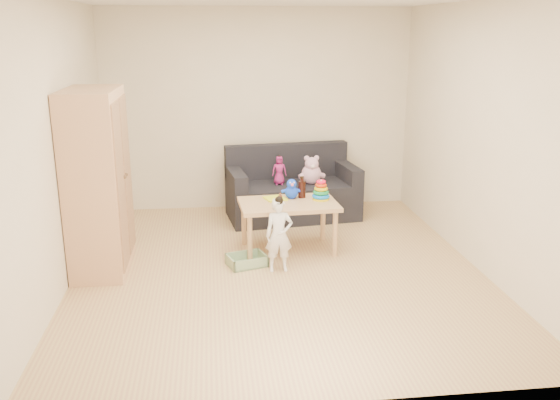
{
  "coord_description": "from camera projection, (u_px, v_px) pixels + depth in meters",
  "views": [
    {
      "loc": [
        -0.63,
        -5.49,
        2.33
      ],
      "look_at": [
        0.05,
        0.25,
        0.65
      ],
      "focal_mm": 38.0,
      "sensor_mm": 36.0,
      "label": 1
    }
  ],
  "objects": [
    {
      "name": "storage_bin",
      "position": [
        247.0,
        260.0,
        6.03
      ],
      "size": [
        0.44,
        0.38,
        0.11
      ],
      "primitive_type": null,
      "rotation": [
        0.0,
        0.0,
        0.31
      ],
      "color": "#89A779",
      "rests_on": "ground"
    },
    {
      "name": "toddler",
      "position": [
        279.0,
        236.0,
        5.83
      ],
      "size": [
        0.27,
        0.18,
        0.73
      ],
      "primitive_type": "imported",
      "rotation": [
        0.0,
        0.0,
        0.02
      ],
      "color": "white",
      "rests_on": "ground"
    },
    {
      "name": "sofa",
      "position": [
        293.0,
        200.0,
        7.54
      ],
      "size": [
        1.7,
        0.99,
        0.45
      ],
      "primitive_type": "cube",
      "rotation": [
        0.0,
        0.0,
        0.12
      ],
      "color": "black",
      "rests_on": "ground"
    },
    {
      "name": "wooden_figure",
      "position": [
        280.0,
        198.0,
        6.29
      ],
      "size": [
        0.04,
        0.04,
        0.11
      ],
      "primitive_type": null,
      "rotation": [
        0.0,
        0.0,
        -0.03
      ],
      "color": "brown",
      "rests_on": "play_table"
    },
    {
      "name": "pink_bear",
      "position": [
        311.0,
        172.0,
        7.4
      ],
      "size": [
        0.33,
        0.31,
        0.3
      ],
      "primitive_type": null,
      "rotation": [
        0.0,
        0.0,
        0.36
      ],
      "color": "#E3A7C8",
      "rests_on": "sofa"
    },
    {
      "name": "ring_stacker",
      "position": [
        321.0,
        192.0,
        6.39
      ],
      "size": [
        0.19,
        0.19,
        0.22
      ],
      "color": "yellow",
      "rests_on": "play_table"
    },
    {
      "name": "brown_bottle",
      "position": [
        302.0,
        189.0,
        6.47
      ],
      "size": [
        0.08,
        0.08,
        0.24
      ],
      "color": "black",
      "rests_on": "play_table"
    },
    {
      "name": "blue_plush",
      "position": [
        291.0,
        188.0,
        6.43
      ],
      "size": [
        0.19,
        0.15,
        0.22
      ],
      "primitive_type": null,
      "rotation": [
        0.0,
        0.0,
        0.05
      ],
      "color": "#1C4BFF",
      "rests_on": "play_table"
    },
    {
      "name": "doll",
      "position": [
        279.0,
        171.0,
        7.35
      ],
      "size": [
        0.18,
        0.13,
        0.35
      ],
      "primitive_type": "imported",
      "rotation": [
        0.0,
        0.0,
        -0.04
      ],
      "color": "#B12172",
      "rests_on": "sofa"
    },
    {
      "name": "wardrobe",
      "position": [
        98.0,
        181.0,
        5.78
      ],
      "size": [
        0.5,
        0.99,
        1.79
      ],
      "primitive_type": "cube",
      "color": "#DEA77A",
      "rests_on": "ground"
    },
    {
      "name": "room",
      "position": [
        278.0,
        142.0,
        5.59
      ],
      "size": [
        4.5,
        4.5,
        4.5
      ],
      "color": "tan",
      "rests_on": "ground"
    },
    {
      "name": "yellow_book",
      "position": [
        275.0,
        198.0,
        6.43
      ],
      "size": [
        0.27,
        0.27,
        0.02
      ],
      "primitive_type": "cube",
      "rotation": [
        0.0,
        0.0,
        0.29
      ],
      "color": "#EDFF1A",
      "rests_on": "play_table"
    },
    {
      "name": "play_table",
      "position": [
        288.0,
        226.0,
        6.39
      ],
      "size": [
        1.07,
        0.71,
        0.54
      ],
      "primitive_type": "cube",
      "rotation": [
        0.0,
        0.0,
        0.06
      ],
      "color": "tan",
      "rests_on": "ground"
    }
  ]
}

